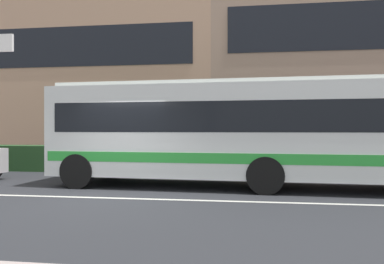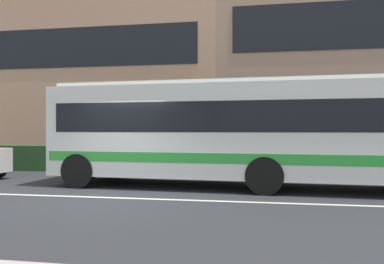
{
  "view_description": "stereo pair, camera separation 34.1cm",
  "coord_description": "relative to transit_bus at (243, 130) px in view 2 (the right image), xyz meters",
  "views": [
    {
      "loc": [
        3.65,
        -9.6,
        1.71
      ],
      "look_at": [
        1.89,
        1.96,
        1.63
      ],
      "focal_mm": 37.84,
      "sensor_mm": 36.0,
      "label": 1
    },
    {
      "loc": [
        3.99,
        -9.55,
        1.71
      ],
      "look_at": [
        1.89,
        1.96,
        1.63
      ],
      "focal_mm": 37.84,
      "sensor_mm": 36.0,
      "label": 2
    }
  ],
  "objects": [
    {
      "name": "ground_plane",
      "position": [
        -3.33,
        -2.35,
        -1.7
      ],
      "size": [
        160.0,
        160.0,
        0.0
      ],
      "primitive_type": "plane",
      "color": "#2B2C31"
    },
    {
      "name": "lane_centre_line",
      "position": [
        -3.33,
        -2.35,
        -1.7
      ],
      "size": [
        60.0,
        0.16,
        0.01
      ],
      "primitive_type": "cube",
      "color": "silver",
      "rests_on": "ground_plane"
    },
    {
      "name": "hedge_row_far",
      "position": [
        -7.0,
        3.67,
        -1.19
      ],
      "size": [
        13.52,
        1.1,
        1.04
      ],
      "primitive_type": "cube",
      "color": "#264D25",
      "rests_on": "ground_plane"
    },
    {
      "name": "apartment_block_left",
      "position": [
        -12.83,
        12.83,
        3.45
      ],
      "size": [
        22.14,
        10.25,
        10.31
      ],
      "color": "tan",
      "rests_on": "ground_plane"
    },
    {
      "name": "transit_bus",
      "position": [
        0.0,
        0.0,
        0.0
      ],
      "size": [
        11.43,
        3.2,
        3.09
      ],
      "color": "white",
      "rests_on": "ground_plane"
    }
  ]
}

